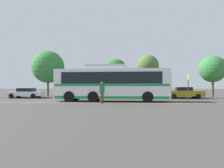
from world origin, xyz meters
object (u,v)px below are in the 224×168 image
Objects in this scene: tree_2 at (213,69)px; tree_3 at (48,67)px; bus_stop_sign at (188,84)px; tree_0 at (148,66)px; parked_car_0 at (26,93)px; pedestrian_0 at (102,91)px; transit_bus at (112,83)px; parked_car_2 at (127,92)px; parked_car_3 at (184,93)px; parked_car_1 at (76,93)px; tree_1 at (116,70)px.

tree_3 reaches higher than tree_2.
tree_3 is (-23.13, 1.10, 0.51)m from tree_2.
tree_0 reaches higher than bus_stop_sign.
pedestrian_0 is (10.34, -7.67, 0.40)m from parked_car_0.
pedestrian_0 is 0.33× the size of tree_2.
bus_stop_sign is (6.80, -1.56, -0.12)m from transit_bus.
tree_2 is at bearing -81.70° from parked_car_0.
parked_car_2 reaches higher than parked_car_3.
parked_car_3 is (13.03, -0.11, 0.02)m from parked_car_1.
tree_3 is (-5.29, 4.84, 3.62)m from parked_car_1.
parked_car_3 is 10.27m from tree_1.
bus_stop_sign is 0.47× the size of tree_2.
tree_1 is (-6.89, 12.01, 2.16)m from bus_stop_sign.
transit_bus is 2.06× the size of tree_1.
tree_0 reaches higher than pedestrian_0.
tree_0 reaches higher than parked_car_0.
transit_bus is 12.23m from parked_car_0.
parked_car_1 is at bearing 93.66° from parked_car_2.
transit_bus is 1.99× the size of tree_2.
transit_bus is 14.62m from tree_3.
tree_2 is (4.80, 3.85, 3.09)m from parked_car_3.
tree_2 is (6.25, 10.76, 2.15)m from bus_stop_sign.
transit_bus is at bearing -45.63° from tree_3.
parked_car_2 is 0.83× the size of tree_0.
parked_car_1 is 1.73× the size of bus_stop_sign.
transit_bus is 4.25× the size of bus_stop_sign.
pedestrian_0 is 0.31× the size of tree_0.
parked_car_0 is at bearing -44.91° from pedestrian_0.
parked_car_2 is 6.81m from parked_car_3.
transit_bus is 16.10m from tree_2.
tree_0 is 8.65m from tree_2.
transit_bus reaches higher than parked_car_0.
tree_0 is at bearing -27.61° from parked_car_2.
tree_3 is at bearing -62.01° from pedestrian_0.
transit_bus is 1.67× the size of tree_3.
parked_car_0 is 24.61m from tree_2.
bus_stop_sign is (17.82, -6.76, 1.00)m from parked_car_0.
parked_car_2 is 0.73× the size of tree_3.
parked_car_1 is at bearing -42.41° from tree_3.
bus_stop_sign is 0.48× the size of tree_1.
bus_stop_sign is 0.44× the size of tree_0.
parked_car_3 reaches higher than parked_car_0.
bus_stop_sign is at bearing -60.15° from tree_1.
parked_car_0 is 19.28m from parked_car_3.
pedestrian_0 is (-0.68, -2.47, -0.72)m from transit_bus.
tree_1 is (-4.56, 0.37, -0.54)m from tree_0.
parked_car_2 is 0.87× the size of tree_2.
bus_stop_sign is at bearing -78.68° from tree_0.
transit_bus is 2.46× the size of parked_car_1.
parked_car_3 is at bearing -85.09° from parked_car_2.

